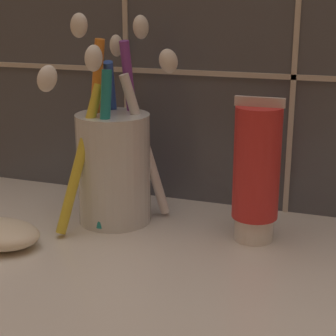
# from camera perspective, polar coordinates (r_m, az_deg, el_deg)

# --- Properties ---
(sink_counter) EXTENTS (0.67, 0.32, 0.02)m
(sink_counter) POSITION_cam_1_polar(r_m,az_deg,el_deg) (0.44, 6.61, -12.16)
(sink_counter) COLOR silver
(sink_counter) RESTS_ON ground
(tile_wall_backsplash) EXTENTS (0.77, 0.02, 0.40)m
(tile_wall_backsplash) POSITION_cam_1_polar(r_m,az_deg,el_deg) (0.54, 11.30, 14.30)
(tile_wall_backsplash) COLOR #4C515B
(tile_wall_backsplash) RESTS_ON ground
(toothbrush_cup) EXTENTS (0.10, 0.14, 0.19)m
(toothbrush_cup) POSITION_cam_1_polar(r_m,az_deg,el_deg) (0.52, -5.57, 0.91)
(toothbrush_cup) COLOR silver
(toothbrush_cup) RESTS_ON sink_counter
(toothpaste_tube) EXTENTS (0.04, 0.04, 0.13)m
(toothpaste_tube) POSITION_cam_1_polar(r_m,az_deg,el_deg) (0.48, 9.36, -0.42)
(toothpaste_tube) COLOR white
(toothpaste_tube) RESTS_ON sink_counter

